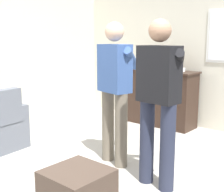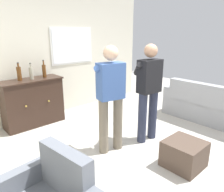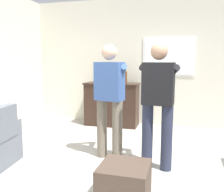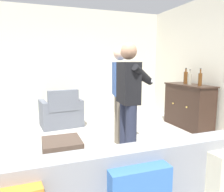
{
  "view_description": "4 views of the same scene",
  "coord_description": "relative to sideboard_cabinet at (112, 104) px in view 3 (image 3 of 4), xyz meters",
  "views": [
    {
      "loc": [
        2.13,
        -2.25,
        1.5
      ],
      "look_at": [
        -0.25,
        0.49,
        0.82
      ],
      "focal_mm": 50.0,
      "sensor_mm": 36.0,
      "label": 1
    },
    {
      "loc": [
        -2.35,
        -1.88,
        1.89
      ],
      "look_at": [
        -0.13,
        0.53,
        0.89
      ],
      "focal_mm": 35.0,
      "sensor_mm": 36.0,
      "label": 2
    },
    {
      "loc": [
        0.8,
        -2.96,
        1.47
      ],
      "look_at": [
        -0.2,
        0.58,
        0.93
      ],
      "focal_mm": 40.0,
      "sensor_mm": 36.0,
      "label": 3
    },
    {
      "loc": [
        3.16,
        -0.89,
        1.42
      ],
      "look_at": [
        -0.26,
        0.35,
        0.86
      ],
      "focal_mm": 35.0,
      "sensor_mm": 36.0,
      "label": 4
    }
  ],
  "objects": [
    {
      "name": "bottle_liquor_amber",
      "position": [
        0.3,
        0.01,
        0.61
      ],
      "size": [
        0.08,
        0.08,
        0.35
      ],
      "color": "#593314",
      "rests_on": "sideboard_cabinet"
    },
    {
      "name": "ground",
      "position": [
        0.69,
        -2.3,
        -0.48
      ],
      "size": [
        10.4,
        10.4,
        0.0
      ],
      "primitive_type": "plane",
      "color": "#B2ADA3"
    },
    {
      "name": "person_standing_left",
      "position": [
        0.49,
        -1.81,
        0.46
      ],
      "size": [
        0.54,
        0.51,
        1.68
      ],
      "color": "#6B6051",
      "rests_on": "ground"
    },
    {
      "name": "wall_back_with_window",
      "position": [
        0.7,
        0.36,
        0.92
      ],
      "size": [
        5.2,
        0.15,
        2.8
      ],
      "color": "beige",
      "rests_on": "ground"
    },
    {
      "name": "ottoman",
      "position": [
        0.95,
        -2.86,
        -0.29
      ],
      "size": [
        0.51,
        0.51,
        0.38
      ],
      "primitive_type": "cube",
      "color": "#47382D",
      "rests_on": "ground"
    },
    {
      "name": "sideboard_cabinet",
      "position": [
        0.0,
        0.0,
        0.0
      ],
      "size": [
        1.2,
        0.49,
        0.96
      ],
      "color": "black",
      "rests_on": "ground"
    },
    {
      "name": "bottle_spirits_clear",
      "position": [
        -0.19,
        0.04,
        0.62
      ],
      "size": [
        0.08,
        0.08,
        0.35
      ],
      "color": "#593314",
      "rests_on": "sideboard_cabinet"
    },
    {
      "name": "bottle_wine_green",
      "position": [
        0.02,
        -0.02,
        0.6
      ],
      "size": [
        0.08,
        0.08,
        0.32
      ],
      "color": "gray",
      "rests_on": "sideboard_cabinet"
    },
    {
      "name": "person_standing_right",
      "position": [
        1.2,
        -1.98,
        0.46
      ],
      "size": [
        0.56,
        0.49,
        1.68
      ],
      "color": "#282D42",
      "rests_on": "ground"
    }
  ]
}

